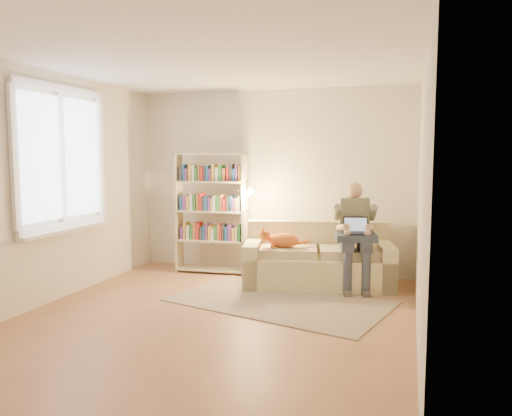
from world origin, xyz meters
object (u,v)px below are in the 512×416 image
(sofa, at_px, (318,263))
(cat, at_px, (283,240))
(bookshelf, at_px, (211,207))
(person, at_px, (355,229))
(laptop, at_px, (353,229))

(sofa, xyz_separation_m, cat, (-0.42, -0.21, 0.32))
(cat, relative_size, bookshelf, 0.35)
(bookshelf, bearing_deg, person, -11.58)
(cat, bearing_deg, laptop, -9.05)
(cat, xyz_separation_m, bookshelf, (-1.16, 0.43, 0.35))
(person, distance_m, cat, 0.92)
(sofa, relative_size, cat, 3.34)
(person, relative_size, bookshelf, 0.77)
(cat, bearing_deg, bookshelf, 147.51)
(bookshelf, bearing_deg, laptop, -14.87)
(cat, relative_size, laptop, 1.75)
(laptop, bearing_deg, person, 70.21)
(laptop, bearing_deg, sofa, 147.83)
(person, xyz_separation_m, bookshelf, (-2.05, 0.27, 0.20))
(person, distance_m, bookshelf, 2.07)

